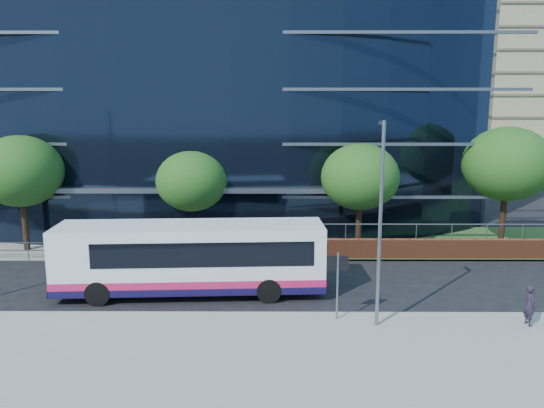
{
  "coord_description": "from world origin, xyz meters",
  "views": [
    {
      "loc": [
        1.98,
        -21.9,
        8.72
      ],
      "look_at": [
        1.82,
        8.0,
        3.1
      ],
      "focal_mm": 35.0,
      "sensor_mm": 36.0,
      "label": 1
    }
  ],
  "objects_px": {
    "tree_far_a": "(20,171)",
    "tree_dist_e": "(464,141)",
    "pedestrian": "(530,305)",
    "streetlight_east": "(380,219)",
    "tree_far_c": "(360,177)",
    "tree_far_d": "(507,164)",
    "street_sign": "(338,272)",
    "tree_far_b": "(192,181)",
    "city_bus": "(193,258)"
  },
  "relations": [
    {
      "from": "tree_far_a",
      "to": "pedestrian",
      "type": "distance_m",
      "value": 27.65
    },
    {
      "from": "street_sign",
      "to": "tree_far_d",
      "type": "distance_m",
      "value": 16.61
    },
    {
      "from": "tree_far_a",
      "to": "pedestrian",
      "type": "height_order",
      "value": "tree_far_a"
    },
    {
      "from": "pedestrian",
      "to": "tree_dist_e",
      "type": "bearing_deg",
      "value": -22.15
    },
    {
      "from": "tree_far_a",
      "to": "tree_dist_e",
      "type": "distance_m",
      "value": 48.27
    },
    {
      "from": "tree_far_c",
      "to": "tree_far_d",
      "type": "relative_size",
      "value": 0.87
    },
    {
      "from": "street_sign",
      "to": "tree_far_b",
      "type": "height_order",
      "value": "tree_far_b"
    },
    {
      "from": "city_bus",
      "to": "pedestrian",
      "type": "xyz_separation_m",
      "value": [
        13.79,
        -3.81,
        -0.79
      ]
    },
    {
      "from": "tree_far_a",
      "to": "tree_far_d",
      "type": "height_order",
      "value": "tree_far_d"
    },
    {
      "from": "tree_far_c",
      "to": "streetlight_east",
      "type": "bearing_deg",
      "value": -95.11
    },
    {
      "from": "street_sign",
      "to": "pedestrian",
      "type": "height_order",
      "value": "street_sign"
    },
    {
      "from": "tree_dist_e",
      "to": "pedestrian",
      "type": "bearing_deg",
      "value": -105.88
    },
    {
      "from": "tree_far_c",
      "to": "tree_dist_e",
      "type": "distance_m",
      "value": 35.36
    },
    {
      "from": "street_sign",
      "to": "tree_far_c",
      "type": "height_order",
      "value": "tree_far_c"
    },
    {
      "from": "tree_far_b",
      "to": "tree_dist_e",
      "type": "xyz_separation_m",
      "value": [
        27.0,
        30.5,
        0.33
      ]
    },
    {
      "from": "tree_far_d",
      "to": "street_sign",
      "type": "bearing_deg",
      "value": -134.78
    },
    {
      "from": "tree_far_b",
      "to": "tree_dist_e",
      "type": "distance_m",
      "value": 40.74
    },
    {
      "from": "tree_dist_e",
      "to": "tree_far_a",
      "type": "bearing_deg",
      "value": -140.04
    },
    {
      "from": "street_sign",
      "to": "tree_far_a",
      "type": "relative_size",
      "value": 0.4
    },
    {
      "from": "street_sign",
      "to": "tree_dist_e",
      "type": "xyz_separation_m",
      "value": [
        19.5,
        41.59,
        2.39
      ]
    },
    {
      "from": "tree_far_a",
      "to": "tree_dist_e",
      "type": "xyz_separation_m",
      "value": [
        37.0,
        31.0,
        -0.33
      ]
    },
    {
      "from": "streetlight_east",
      "to": "tree_dist_e",
      "type": "bearing_deg",
      "value": 66.89
    },
    {
      "from": "tree_far_b",
      "to": "tree_far_c",
      "type": "bearing_deg",
      "value": -2.86
    },
    {
      "from": "tree_far_a",
      "to": "tree_dist_e",
      "type": "bearing_deg",
      "value": 39.96
    },
    {
      "from": "street_sign",
      "to": "tree_far_b",
      "type": "xyz_separation_m",
      "value": [
        -7.5,
        11.09,
        2.06
      ]
    },
    {
      "from": "tree_far_a",
      "to": "tree_dist_e",
      "type": "height_order",
      "value": "tree_far_a"
    },
    {
      "from": "street_sign",
      "to": "tree_far_c",
      "type": "bearing_deg",
      "value": 76.71
    },
    {
      "from": "pedestrian",
      "to": "tree_far_b",
      "type": "bearing_deg",
      "value": 45.95
    },
    {
      "from": "tree_far_a",
      "to": "tree_far_c",
      "type": "height_order",
      "value": "tree_far_a"
    },
    {
      "from": "tree_far_c",
      "to": "city_bus",
      "type": "bearing_deg",
      "value": -140.16
    },
    {
      "from": "street_sign",
      "to": "city_bus",
      "type": "relative_size",
      "value": 0.23
    },
    {
      "from": "street_sign",
      "to": "tree_far_c",
      "type": "relative_size",
      "value": 0.43
    },
    {
      "from": "tree_far_a",
      "to": "city_bus",
      "type": "relative_size",
      "value": 0.56
    },
    {
      "from": "tree_far_b",
      "to": "pedestrian",
      "type": "xyz_separation_m",
      "value": [
        15.01,
        -11.64,
        -3.24
      ]
    },
    {
      "from": "pedestrian",
      "to": "streetlight_east",
      "type": "bearing_deg",
      "value": 84.09
    },
    {
      "from": "tree_dist_e",
      "to": "pedestrian",
      "type": "relative_size",
      "value": 3.97
    },
    {
      "from": "tree_far_a",
      "to": "pedestrian",
      "type": "xyz_separation_m",
      "value": [
        25.01,
        -11.14,
        -3.89
      ]
    },
    {
      "from": "street_sign",
      "to": "pedestrian",
      "type": "xyz_separation_m",
      "value": [
        7.51,
        -0.55,
        -1.18
      ]
    },
    {
      "from": "tree_far_d",
      "to": "city_bus",
      "type": "distance_m",
      "value": 19.93
    },
    {
      "from": "tree_dist_e",
      "to": "city_bus",
      "type": "distance_m",
      "value": 46.27
    },
    {
      "from": "tree_dist_e",
      "to": "tree_far_b",
      "type": "bearing_deg",
      "value": -131.52
    },
    {
      "from": "tree_far_d",
      "to": "tree_dist_e",
      "type": "relative_size",
      "value": 1.14
    },
    {
      "from": "tree_far_d",
      "to": "pedestrian",
      "type": "distance_m",
      "value": 13.45
    },
    {
      "from": "tree_far_a",
      "to": "tree_far_b",
      "type": "xyz_separation_m",
      "value": [
        10.0,
        0.5,
        -0.65
      ]
    },
    {
      "from": "tree_dist_e",
      "to": "streetlight_east",
      "type": "bearing_deg",
      "value": -113.11
    },
    {
      "from": "street_sign",
      "to": "tree_far_d",
      "type": "xyz_separation_m",
      "value": [
        11.5,
        11.59,
        3.04
      ]
    },
    {
      "from": "streetlight_east",
      "to": "city_bus",
      "type": "xyz_separation_m",
      "value": [
        -7.78,
        3.85,
        -2.68
      ]
    },
    {
      "from": "street_sign",
      "to": "tree_dist_e",
      "type": "relative_size",
      "value": 0.43
    },
    {
      "from": "street_sign",
      "to": "pedestrian",
      "type": "distance_m",
      "value": 7.62
    },
    {
      "from": "tree_far_d",
      "to": "tree_dist_e",
      "type": "height_order",
      "value": "tree_far_d"
    }
  ]
}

